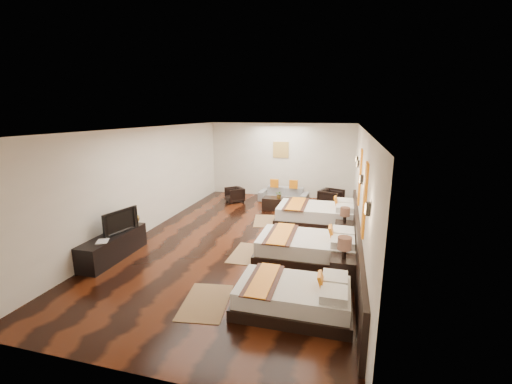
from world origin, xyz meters
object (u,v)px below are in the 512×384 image
(armchair_right, at_px, (331,199))
(sofa, at_px, (284,195))
(bed_mid, at_px, (308,248))
(tv, at_px, (118,221))
(nightstand_b, at_px, (344,229))
(armchair_left, at_px, (235,195))
(table_plant, at_px, (279,195))
(nightstand_a, at_px, (343,268))
(book, at_px, (97,242))
(coffee_table, at_px, (278,204))
(bed_far, at_px, (318,215))
(tv_console, at_px, (113,246))
(figurine, at_px, (132,217))
(bed_near, at_px, (294,297))

(armchair_right, bearing_deg, sofa, 93.74)
(bed_mid, distance_m, tv, 4.26)
(nightstand_b, xyz_separation_m, armchair_left, (-3.87, 2.89, -0.04))
(table_plant, bearing_deg, nightstand_a, -65.38)
(book, relative_size, armchair_right, 0.42)
(bed_mid, relative_size, table_plant, 8.36)
(armchair_right, xyz_separation_m, coffee_table, (-1.71, -0.56, -0.13))
(sofa, xyz_separation_m, armchair_right, (1.71, -0.49, 0.07))
(armchair_right, distance_m, coffee_table, 1.80)
(bed_mid, distance_m, coffee_table, 3.98)
(tv, bearing_deg, table_plant, -19.65)
(bed_far, distance_m, tv, 5.32)
(bed_mid, xyz_separation_m, coffee_table, (-1.41, 3.73, -0.08))
(tv, bearing_deg, nightstand_a, -78.95)
(nightstand_a, relative_size, tv, 1.03)
(bed_mid, distance_m, table_plant, 3.92)
(sofa, bearing_deg, tv_console, -111.29)
(sofa, distance_m, coffee_table, 1.05)
(tv_console, height_order, table_plant, table_plant)
(nightstand_b, bearing_deg, sofa, 122.36)
(coffee_table, bearing_deg, table_plant, -47.76)
(tv_console, height_order, armchair_left, tv_console)
(bed_far, bearing_deg, table_plant, 138.55)
(tv, bearing_deg, book, -172.21)
(tv_console, relative_size, figurine, 4.89)
(bed_mid, relative_size, bed_far, 0.95)
(bed_far, bearing_deg, tv, -141.53)
(bed_near, xyz_separation_m, coffee_table, (-1.40, 5.72, -0.05))
(tv, bearing_deg, sofa, -13.89)
(nightstand_a, xyz_separation_m, nightstand_b, (0.00, 2.30, -0.03))
(coffee_table, bearing_deg, bed_far, -41.70)
(tv, distance_m, figurine, 0.58)
(bed_far, relative_size, armchair_left, 3.85)
(bed_mid, relative_size, coffee_table, 2.18)
(book, relative_size, figurine, 0.83)
(nightstand_b, distance_m, tv, 5.39)
(book, relative_size, coffee_table, 0.30)
(bed_far, xyz_separation_m, table_plant, (-1.36, 1.20, 0.23))
(table_plant, bearing_deg, coffee_table, 132.24)
(bed_far, bearing_deg, book, -136.75)
(bed_far, bearing_deg, nightstand_a, -77.60)
(bed_near, height_order, nightstand_a, nightstand_a)
(armchair_right, bearing_deg, table_plant, 130.08)
(armchair_left, bearing_deg, book, -52.13)
(bed_near, bearing_deg, sofa, 101.71)
(tv, height_order, sofa, tv)
(bed_mid, bearing_deg, armchair_left, 126.20)
(bed_mid, bearing_deg, tv, -168.73)
(nightstand_b, xyz_separation_m, tv, (-4.89, -2.20, 0.51))
(bed_mid, height_order, tv_console, bed_mid)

